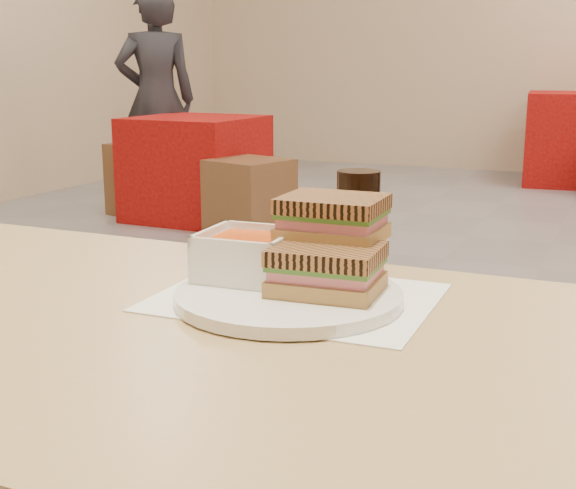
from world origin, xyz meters
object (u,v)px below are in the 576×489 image
at_px(plate, 289,296).
at_px(bg_chair_0l, 149,179).
at_px(main_table, 145,408).
at_px(patron_a, 156,99).
at_px(panini_lower, 327,269).
at_px(bg_table_0, 196,168).
at_px(cola_glass, 358,217).
at_px(bg_chair_0r, 250,198).
at_px(soup_bowl, 248,257).

bearing_deg(plate, bg_chair_0l, 126.06).
height_order(main_table, patron_a, patron_a).
relative_size(main_table, panini_lower, 8.97).
bearing_deg(main_table, plate, 40.66).
relative_size(bg_table_0, patron_a, 0.51).
relative_size(plate, patron_a, 0.18).
distance_m(bg_chair_0l, patron_a, 0.62).
bearing_deg(cola_glass, patron_a, 126.73).
distance_m(cola_glass, bg_chair_0r, 3.63).
relative_size(cola_glass, bg_chair_0l, 0.25).
bearing_deg(bg_chair_0r, cola_glass, -60.78).
height_order(main_table, soup_bowl, soup_bowl).
xyz_separation_m(panini_lower, bg_chair_0l, (-2.75, 3.71, -0.55)).
bearing_deg(plate, patron_a, 125.04).
distance_m(bg_table_0, bg_chair_0l, 0.40).
relative_size(soup_bowl, patron_a, 0.08).
xyz_separation_m(panini_lower, cola_glass, (-0.04, 0.22, 0.02)).
distance_m(main_table, panini_lower, 0.27).
bearing_deg(soup_bowl, plate, -24.95).
distance_m(bg_chair_0l, bg_chair_0r, 1.03).
bearing_deg(bg_chair_0r, soup_bowl, -63.35).
xyz_separation_m(panini_lower, patron_a, (-2.86, 4.00, -0.01)).
height_order(plate, patron_a, patron_a).
distance_m(plate, patron_a, 4.90).
bearing_deg(plate, bg_chair_0r, 117.40).
relative_size(panini_lower, bg_chair_0r, 0.26).
height_order(main_table, plate, plate).
bearing_deg(patron_a, plate, -54.96).
distance_m(plate, cola_glass, 0.24).
xyz_separation_m(main_table, cola_glass, (0.15, 0.35, 0.18)).
relative_size(main_table, bg_table_0, 1.49).
height_order(main_table, bg_table_0, main_table).
bearing_deg(patron_a, soup_bowl, -55.43).
bearing_deg(bg_chair_0r, main_table, -65.21).
bearing_deg(main_table, bg_table_0, 119.69).
bearing_deg(soup_bowl, bg_chair_0r, 116.65).
bearing_deg(bg_table_0, panini_lower, -57.44).
relative_size(plate, bg_chair_0r, 0.53).
xyz_separation_m(bg_chair_0l, patron_a, (-0.11, 0.29, 0.53)).
bearing_deg(soup_bowl, bg_chair_0l, 125.57).
relative_size(panini_lower, patron_a, 0.09).
distance_m(soup_bowl, bg_table_0, 4.35).
height_order(panini_lower, bg_chair_0l, panini_lower).
xyz_separation_m(bg_table_0, patron_a, (-0.49, 0.29, 0.44)).
xyz_separation_m(panini_lower, bg_chair_0r, (-1.79, 3.35, -0.56)).
height_order(soup_bowl, bg_chair_0l, soup_bowl).
height_order(cola_glass, bg_table_0, cola_glass).
relative_size(main_table, bg_chair_0r, 2.30).
height_order(cola_glass, bg_chair_0r, cola_glass).
distance_m(main_table, bg_table_0, 4.43).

